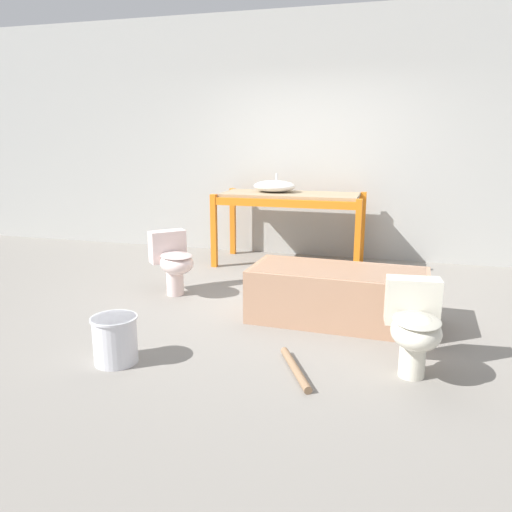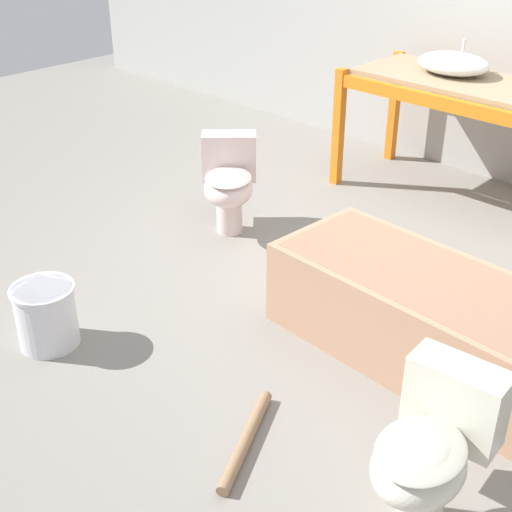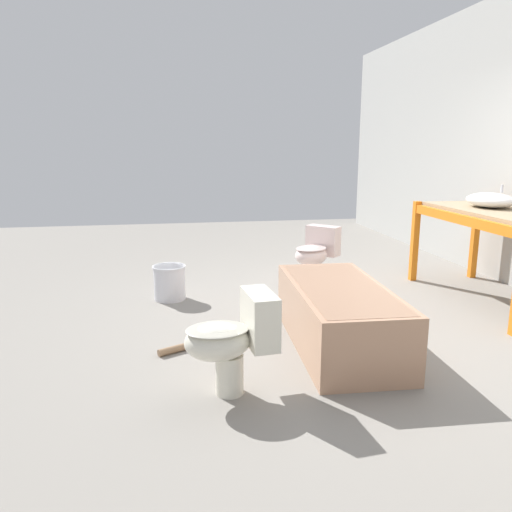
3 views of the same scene
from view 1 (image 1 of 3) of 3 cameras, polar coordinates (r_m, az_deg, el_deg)
ground_plane at (r=5.10m, az=2.87°, el=-4.91°), size 12.00×12.00×0.00m
warehouse_wall_rear at (r=6.85m, az=6.94°, el=13.33°), size 10.80×0.08×3.20m
shelving_rack at (r=6.32m, az=3.89°, el=5.97°), size 1.84×0.83×0.92m
sink_basin at (r=6.41m, az=2.12°, el=7.97°), size 0.54×0.43×0.23m
bathtub_main at (r=4.49m, az=9.30°, el=-4.00°), size 1.57×0.76×0.48m
toilet_near at (r=5.22m, az=-9.42°, el=-0.41°), size 0.64×0.64×0.65m
toilet_far at (r=3.58m, az=17.64°, el=-7.43°), size 0.40×0.59×0.65m
bucket_white at (r=3.80m, az=-15.80°, el=-9.08°), size 0.34×0.34×0.35m
loose_pipe at (r=3.59m, az=4.50°, el=-12.73°), size 0.33×0.59×0.06m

